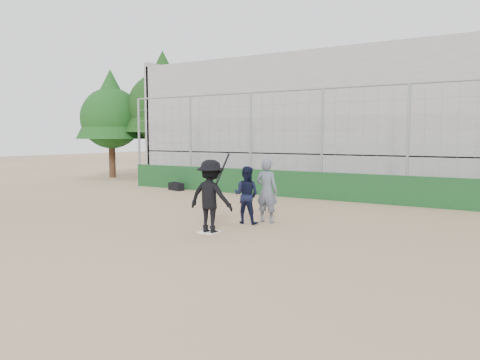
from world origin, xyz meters
The scene contains 10 objects.
ground centered at (0.00, 0.00, 0.00)m, with size 90.00×90.00×0.00m, color #826446.
home_plate centered at (0.00, 0.00, 0.01)m, with size 0.44×0.44×0.02m, color white.
backstop centered at (0.00, 7.00, 0.96)m, with size 18.10×0.25×4.04m.
bleachers centered at (0.00, 11.95, 2.92)m, with size 20.25×6.70×6.98m.
tree_left centered at (-11.00, 11.00, 4.39)m, with size 4.48×4.48×7.00m.
tree_right centered at (-13.50, 9.50, 3.76)m, with size 3.84×3.84×6.00m.
batter_at_plate centered at (0.05, 0.00, 0.87)m, with size 1.16×0.79×1.90m.
catcher_crouched centered at (0.16, 1.45, 0.52)m, with size 0.75×0.59×1.04m.
umpire centered at (0.54, 1.88, 0.77)m, with size 0.62×0.41×1.54m, color #545C6A.
equipment_bag centered at (-6.34, 6.42, 0.16)m, with size 0.82×0.53×0.36m.
Camera 1 is at (6.45, -8.95, 2.28)m, focal length 35.00 mm.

